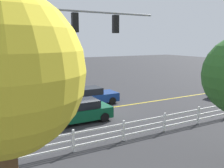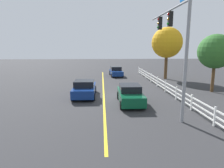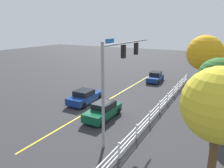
# 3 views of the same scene
# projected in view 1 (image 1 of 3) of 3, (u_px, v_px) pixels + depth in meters

# --- Properties ---
(ground_plane) EXTENTS (120.00, 120.00, 0.00)m
(ground_plane) POSITION_uv_depth(u_px,v_px,m) (98.00, 109.00, 19.15)
(ground_plane) COLOR #2D2D30
(lane_center_stripe) EXTENTS (28.00, 0.16, 0.01)m
(lane_center_stripe) POSITION_uv_depth(u_px,v_px,m) (139.00, 103.00, 21.03)
(lane_center_stripe) COLOR gold
(lane_center_stripe) RESTS_ON ground_plane
(signal_assembly) EXTENTS (7.97, 0.38, 7.37)m
(signal_assembly) POSITION_uv_depth(u_px,v_px,m) (60.00, 45.00, 12.24)
(signal_assembly) COLOR gray
(signal_assembly) RESTS_ON ground_plane
(car_0) EXTENTS (4.44, 2.02, 1.50)m
(car_0) POSITION_uv_depth(u_px,v_px,m) (92.00, 96.00, 20.64)
(car_0) COLOR navy
(car_0) RESTS_ON ground_plane
(car_2) EXTENTS (4.26, 1.89, 1.49)m
(car_2) POSITION_uv_depth(u_px,v_px,m) (81.00, 111.00, 16.16)
(car_2) COLOR #0C4C2D
(car_2) RESTS_ON ground_plane
(white_rail_fence) EXTENTS (26.10, 0.10, 1.15)m
(white_rail_fence) POSITION_uv_depth(u_px,v_px,m) (182.00, 118.00, 15.10)
(white_rail_fence) COLOR white
(white_rail_fence) RESTS_ON ground_plane
(tree_0) EXTENTS (3.49, 3.49, 6.50)m
(tree_0) POSITION_uv_depth(u_px,v_px,m) (1.00, 75.00, 4.88)
(tree_0) COLOR brown
(tree_0) RESTS_ON ground_plane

